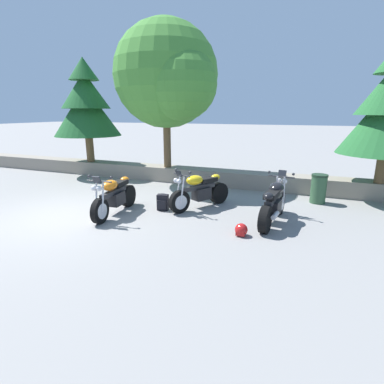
{
  "coord_description": "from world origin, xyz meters",
  "views": [
    {
      "loc": [
        5.79,
        -5.67,
        2.63
      ],
      "look_at": [
        3.08,
        1.2,
        0.65
      ],
      "focal_mm": 28.11,
      "sensor_mm": 36.0,
      "label": 1
    }
  ],
  "objects_px": {
    "motorcycle_orange_near_left": "(114,196)",
    "rider_backpack": "(163,202)",
    "leafy_tree_mid_left": "(169,77)",
    "motorcycle_black_far_right": "(274,203)",
    "pine_tree_far_left": "(86,104)",
    "motorcycle_yellow_centre": "(199,191)",
    "rider_helmet": "(241,230)",
    "trash_bin": "(318,189)"
  },
  "relations": [
    {
      "from": "motorcycle_yellow_centre",
      "to": "motorcycle_black_far_right",
      "type": "xyz_separation_m",
      "value": [
        2.07,
        -0.41,
        0.0
      ]
    },
    {
      "from": "motorcycle_orange_near_left",
      "to": "rider_helmet",
      "type": "xyz_separation_m",
      "value": [
        3.42,
        -0.2,
        -0.35
      ]
    },
    {
      "from": "motorcycle_orange_near_left",
      "to": "pine_tree_far_left",
      "type": "bearing_deg",
      "value": 135.19
    },
    {
      "from": "leafy_tree_mid_left",
      "to": "motorcycle_black_far_right",
      "type": "bearing_deg",
      "value": -35.9
    },
    {
      "from": "motorcycle_orange_near_left",
      "to": "rider_helmet",
      "type": "distance_m",
      "value": 3.45
    },
    {
      "from": "motorcycle_yellow_centre",
      "to": "trash_bin",
      "type": "height_order",
      "value": "motorcycle_yellow_centre"
    },
    {
      "from": "motorcycle_orange_near_left",
      "to": "trash_bin",
      "type": "height_order",
      "value": "motorcycle_orange_near_left"
    },
    {
      "from": "motorcycle_black_far_right",
      "to": "rider_helmet",
      "type": "distance_m",
      "value": 1.29
    },
    {
      "from": "motorcycle_orange_near_left",
      "to": "motorcycle_black_far_right",
      "type": "bearing_deg",
      "value": 13.02
    },
    {
      "from": "rider_backpack",
      "to": "trash_bin",
      "type": "distance_m",
      "value": 4.6
    },
    {
      "from": "leafy_tree_mid_left",
      "to": "motorcycle_orange_near_left",
      "type": "bearing_deg",
      "value": -86.19
    },
    {
      "from": "rider_helmet",
      "to": "pine_tree_far_left",
      "type": "bearing_deg",
      "value": 150.37
    },
    {
      "from": "rider_backpack",
      "to": "pine_tree_far_left",
      "type": "relative_size",
      "value": 0.11
    },
    {
      "from": "motorcycle_orange_near_left",
      "to": "leafy_tree_mid_left",
      "type": "relative_size",
      "value": 0.39
    },
    {
      "from": "rider_backpack",
      "to": "rider_helmet",
      "type": "bearing_deg",
      "value": -21.97
    },
    {
      "from": "rider_backpack",
      "to": "pine_tree_far_left",
      "type": "height_order",
      "value": "pine_tree_far_left"
    },
    {
      "from": "motorcycle_yellow_centre",
      "to": "rider_backpack",
      "type": "xyz_separation_m",
      "value": [
        -0.87,
        -0.55,
        -0.24
      ]
    },
    {
      "from": "motorcycle_black_far_right",
      "to": "rider_helmet",
      "type": "bearing_deg",
      "value": -115.85
    },
    {
      "from": "motorcycle_yellow_centre",
      "to": "rider_backpack",
      "type": "relative_size",
      "value": 3.98
    },
    {
      "from": "rider_backpack",
      "to": "motorcycle_black_far_right",
      "type": "bearing_deg",
      "value": 2.87
    },
    {
      "from": "motorcycle_orange_near_left",
      "to": "rider_backpack",
      "type": "xyz_separation_m",
      "value": [
        1.02,
        0.77,
        -0.24
      ]
    },
    {
      "from": "rider_helmet",
      "to": "rider_backpack",
      "type": "bearing_deg",
      "value": 158.03
    },
    {
      "from": "motorcycle_yellow_centre",
      "to": "leafy_tree_mid_left",
      "type": "bearing_deg",
      "value": 129.07
    },
    {
      "from": "motorcycle_yellow_centre",
      "to": "motorcycle_orange_near_left",
      "type": "bearing_deg",
      "value": -145.0
    },
    {
      "from": "motorcycle_orange_near_left",
      "to": "motorcycle_yellow_centre",
      "type": "height_order",
      "value": "same"
    },
    {
      "from": "trash_bin",
      "to": "rider_helmet",
      "type": "bearing_deg",
      "value": -115.48
    },
    {
      "from": "motorcycle_black_far_right",
      "to": "leafy_tree_mid_left",
      "type": "distance_m",
      "value": 6.2
    },
    {
      "from": "motorcycle_orange_near_left",
      "to": "rider_helmet",
      "type": "bearing_deg",
      "value": -3.34
    },
    {
      "from": "rider_backpack",
      "to": "leafy_tree_mid_left",
      "type": "xyz_separation_m",
      "value": [
        -1.29,
        3.21,
        3.58
      ]
    },
    {
      "from": "motorcycle_black_far_right",
      "to": "pine_tree_far_left",
      "type": "height_order",
      "value": "pine_tree_far_left"
    },
    {
      "from": "motorcycle_black_far_right",
      "to": "trash_bin",
      "type": "distance_m",
      "value": 2.4
    },
    {
      "from": "rider_backpack",
      "to": "trash_bin",
      "type": "relative_size",
      "value": 0.55
    },
    {
      "from": "motorcycle_black_far_right",
      "to": "pine_tree_far_left",
      "type": "distance_m",
      "value": 9.02
    },
    {
      "from": "motorcycle_orange_near_left",
      "to": "leafy_tree_mid_left",
      "type": "distance_m",
      "value": 5.2
    },
    {
      "from": "motorcycle_orange_near_left",
      "to": "pine_tree_far_left",
      "type": "height_order",
      "value": "pine_tree_far_left"
    },
    {
      "from": "rider_helmet",
      "to": "trash_bin",
      "type": "xyz_separation_m",
      "value": [
        1.57,
        3.29,
        0.3
      ]
    },
    {
      "from": "rider_backpack",
      "to": "leafy_tree_mid_left",
      "type": "relative_size",
      "value": 0.09
    },
    {
      "from": "rider_backpack",
      "to": "pine_tree_far_left",
      "type": "distance_m",
      "value": 6.69
    },
    {
      "from": "pine_tree_far_left",
      "to": "trash_bin",
      "type": "distance_m",
      "value": 9.5
    },
    {
      "from": "motorcycle_yellow_centre",
      "to": "leafy_tree_mid_left",
      "type": "relative_size",
      "value": 0.36
    },
    {
      "from": "motorcycle_black_far_right",
      "to": "rider_helmet",
      "type": "xyz_separation_m",
      "value": [
        -0.54,
        -1.12,
        -0.35
      ]
    },
    {
      "from": "motorcycle_black_far_right",
      "to": "leafy_tree_mid_left",
      "type": "relative_size",
      "value": 0.39
    }
  ]
}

